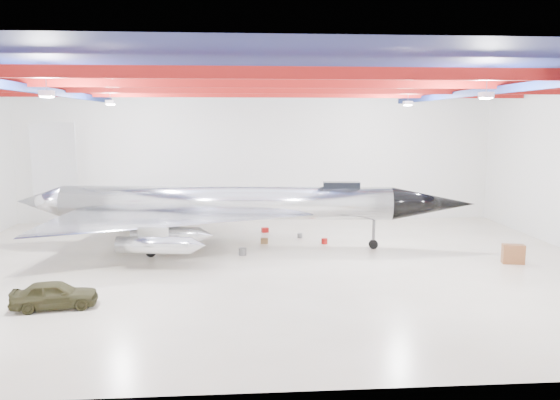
{
  "coord_description": "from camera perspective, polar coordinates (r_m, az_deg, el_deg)",
  "views": [
    {
      "loc": [
        -1.54,
        -31.15,
        8.54
      ],
      "look_at": [
        0.91,
        2.0,
        3.65
      ],
      "focal_mm": 35.0,
      "sensor_mm": 36.0,
      "label": 1
    }
  ],
  "objects": [
    {
      "name": "engine_drum",
      "position": [
        34.99,
        -3.93,
        -5.41
      ],
      "size": [
        0.58,
        0.58,
        0.45
      ],
      "primitive_type": "cylinder",
      "rotation": [
        0.0,
        0.0,
        0.19
      ],
      "color": "#59595B",
      "rests_on": "floor"
    },
    {
      "name": "jeep",
      "position": [
        27.31,
        -22.49,
        -9.1
      ],
      "size": [
        3.96,
        2.08,
        1.29
      ],
      "primitive_type": "imported",
      "rotation": [
        0.0,
        0.0,
        1.73
      ],
      "color": "#333119",
      "rests_on": "floor"
    },
    {
      "name": "jet_aircraft",
      "position": [
        36.66,
        -5.77,
        -0.76
      ],
      "size": [
        30.78,
        19.42,
        8.4
      ],
      "rotation": [
        0.0,
        0.0,
        -0.11
      ],
      "color": "silver",
      "rests_on": "floor"
    },
    {
      "name": "ceiling_structure",
      "position": [
        31.24,
        -1.43,
        11.63
      ],
      "size": [
        39.5,
        29.5,
        1.08
      ],
      "color": "maroon",
      "rests_on": "ceiling"
    },
    {
      "name": "tool_chest",
      "position": [
        38.17,
        4.67,
        -4.3
      ],
      "size": [
        0.53,
        0.53,
        0.38
      ],
      "primitive_type": "cylinder",
      "rotation": [
        0.0,
        0.0,
        -0.28
      ],
      "color": "#9A100F",
      "rests_on": "floor"
    },
    {
      "name": "desk",
      "position": [
        35.72,
        23.18,
        -5.21
      ],
      "size": [
        1.37,
        0.9,
        1.16
      ],
      "primitive_type": "cube",
      "rotation": [
        0.0,
        0.0,
        -0.23
      ],
      "color": "brown",
      "rests_on": "floor"
    },
    {
      "name": "floor",
      "position": [
        32.34,
        -1.36,
        -6.95
      ],
      "size": [
        40.0,
        40.0,
        0.0
      ],
      "primitive_type": "plane",
      "color": "beige",
      "rests_on": "ground"
    },
    {
      "name": "wall_back",
      "position": [
        46.28,
        -2.32,
        4.59
      ],
      "size": [
        40.0,
        0.0,
        40.0
      ],
      "primitive_type": "plane",
      "rotation": [
        1.57,
        0.0,
        0.0
      ],
      "color": "silver",
      "rests_on": "floor"
    },
    {
      "name": "crate_ply",
      "position": [
        37.97,
        -8.79,
        -4.46
      ],
      "size": [
        0.6,
        0.53,
        0.36
      ],
      "primitive_type": "cube",
      "rotation": [
        0.0,
        0.0,
        0.26
      ],
      "color": "olive",
      "rests_on": "floor"
    },
    {
      "name": "toolbox_red",
      "position": [
        41.92,
        -1.58,
        -3.14
      ],
      "size": [
        0.58,
        0.5,
        0.36
      ],
      "primitive_type": "cube",
      "rotation": [
        0.0,
        0.0,
        0.17
      ],
      "color": "#9A100F",
      "rests_on": "floor"
    },
    {
      "name": "oil_barrel",
      "position": [
        38.22,
        -1.64,
        -4.28
      ],
      "size": [
        0.55,
        0.45,
        0.36
      ],
      "primitive_type": "cube",
      "rotation": [
        0.0,
        0.0,
        -0.08
      ],
      "color": "olive",
      "rests_on": "floor"
    },
    {
      "name": "ceiling",
      "position": [
        31.29,
        -1.44,
        12.87
      ],
      "size": [
        40.0,
        40.0,
        0.0
      ],
      "primitive_type": "plane",
      "rotation": [
        3.14,
        0.0,
        0.0
      ],
      "color": "#0A0F38",
      "rests_on": "wall_back"
    },
    {
      "name": "spares_box",
      "position": [
        40.0,
        2.08,
        -3.73
      ],
      "size": [
        0.46,
        0.46,
        0.33
      ],
      "primitive_type": "cylinder",
      "rotation": [
        0.0,
        0.0,
        0.31
      ],
      "color": "#59595B",
      "rests_on": "floor"
    }
  ]
}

